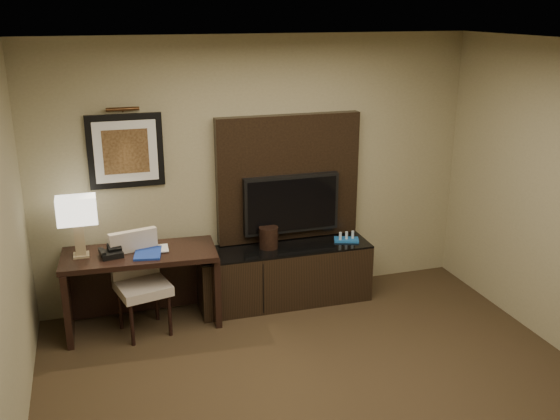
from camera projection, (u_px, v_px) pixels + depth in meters
name	position (u px, v px, depth m)	size (l,w,h in m)	color
ceiling	(369.00, 51.00, 3.65)	(4.50, 5.00, 0.01)	silver
wall_back	(259.00, 171.00, 6.34)	(4.50, 0.01, 2.70)	gray
desk	(142.00, 289.00, 5.94)	(1.42, 0.61, 0.76)	black
credenza	(284.00, 274.00, 6.44)	(1.77, 0.49, 0.61)	black
tv_wall_panel	(288.00, 178.00, 6.39)	(1.50, 0.12, 1.30)	black
tv	(291.00, 204.00, 6.38)	(1.00, 0.08, 0.60)	black
artwork	(126.00, 151.00, 5.86)	(0.70, 0.04, 0.70)	black
picture_light	(123.00, 109.00, 5.70)	(0.04, 0.04, 0.30)	#422815
desk_chair	(143.00, 287.00, 5.78)	(0.45, 0.52, 0.94)	#BEAF9F
table_lamp	(78.00, 226.00, 5.64)	(0.36, 0.21, 0.59)	tan
desk_phone	(111.00, 252.00, 5.70)	(0.19, 0.17, 0.10)	black
blue_folder	(148.00, 253.00, 5.77)	(0.24, 0.32, 0.02)	navy
book	(151.00, 240.00, 5.83)	(0.15, 0.02, 0.20)	tan
ice_bucket	(269.00, 237.00, 6.30)	(0.20, 0.20, 0.22)	black
minibar_tray	(346.00, 237.00, 6.51)	(0.25, 0.15, 0.09)	#1959A6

